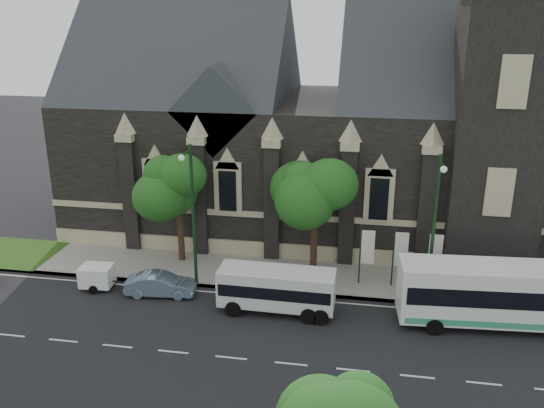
% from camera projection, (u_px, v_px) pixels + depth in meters
% --- Properties ---
extents(ground, '(160.00, 160.00, 0.00)m').
position_uv_depth(ground, '(231.00, 358.00, 28.08)').
color(ground, black).
rests_on(ground, ground).
extents(sidewalk, '(80.00, 5.00, 0.15)m').
position_uv_depth(sidewalk, '(266.00, 273.00, 36.91)').
color(sidewalk, gray).
rests_on(sidewalk, ground).
extents(museum, '(40.00, 17.70, 29.90)m').
position_uv_depth(museum, '(355.00, 126.00, 42.09)').
color(museum, black).
rests_on(museum, ground).
extents(tree_walk_right, '(4.08, 4.08, 7.80)m').
position_uv_depth(tree_walk_right, '(319.00, 186.00, 35.65)').
color(tree_walk_right, black).
rests_on(tree_walk_right, ground).
extents(tree_walk_left, '(3.91, 3.91, 7.64)m').
position_uv_depth(tree_walk_left, '(182.00, 180.00, 37.11)').
color(tree_walk_left, black).
rests_on(tree_walk_left, ground).
extents(street_lamp_near, '(0.36, 1.88, 9.00)m').
position_uv_depth(street_lamp_near, '(435.00, 223.00, 31.41)').
color(street_lamp_near, '#163219').
rests_on(street_lamp_near, ground).
extents(street_lamp_mid, '(0.36, 1.88, 9.00)m').
position_uv_depth(street_lamp_mid, '(192.00, 209.00, 33.66)').
color(street_lamp_mid, '#163219').
rests_on(street_lamp_mid, ground).
extents(banner_flag_left, '(0.90, 0.10, 4.00)m').
position_uv_depth(banner_flag_left, '(365.00, 250.00, 34.68)').
color(banner_flag_left, '#163219').
rests_on(banner_flag_left, ground).
extents(banner_flag_center, '(0.90, 0.10, 4.00)m').
position_uv_depth(banner_flag_center, '(398.00, 253.00, 34.36)').
color(banner_flag_center, '#163219').
rests_on(banner_flag_center, ground).
extents(banner_flag_right, '(0.90, 0.10, 4.00)m').
position_uv_depth(banner_flag_right, '(432.00, 255.00, 34.03)').
color(banner_flag_right, '#163219').
rests_on(banner_flag_right, ground).
extents(tour_coach, '(12.30, 3.51, 3.54)m').
position_uv_depth(tour_coach, '(515.00, 295.00, 30.25)').
color(tour_coach, white).
rests_on(tour_coach, ground).
extents(shuttle_bus, '(6.59, 2.43, 2.53)m').
position_uv_depth(shuttle_bus, '(277.00, 288.00, 31.97)').
color(shuttle_bus, silver).
rests_on(shuttle_bus, ground).
extents(box_trailer, '(2.83, 1.67, 1.49)m').
position_uv_depth(box_trailer, '(97.00, 276.00, 34.81)').
color(box_trailer, white).
rests_on(box_trailer, ground).
extents(sedan, '(4.30, 1.91, 1.37)m').
position_uv_depth(sedan, '(160.00, 284.00, 34.06)').
color(sedan, '#718BA4').
rests_on(sedan, ground).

